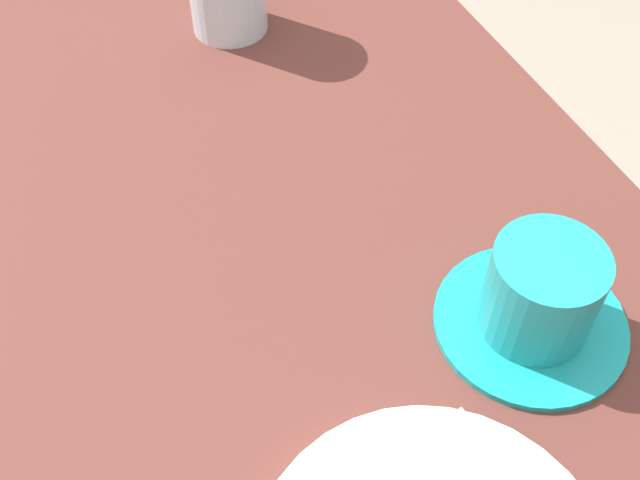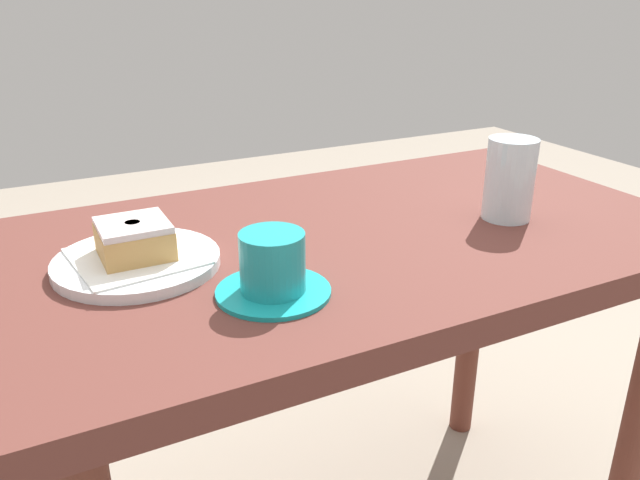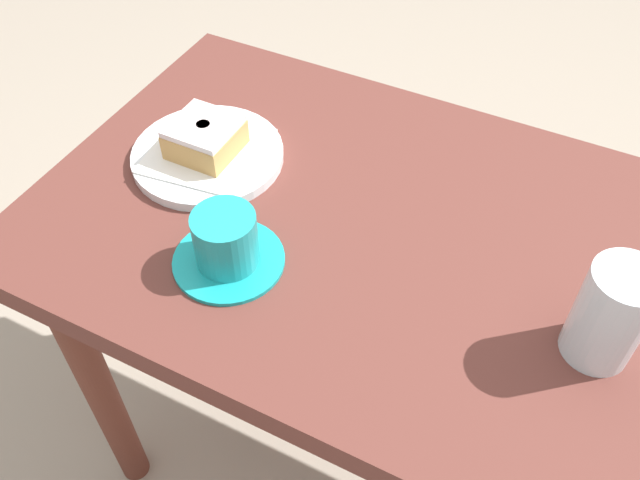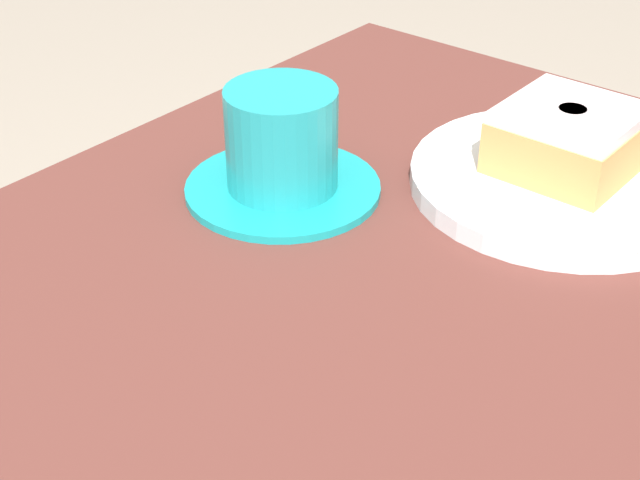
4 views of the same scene
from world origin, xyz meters
TOP-DOWN VIEW (x-y plane):
  - table at (0.00, 0.00)m, footprint 1.08×0.62m
  - coffee_cup at (-0.21, -0.14)m, footprint 0.15×0.15m

SIDE VIEW (x-z plane):
  - table at x=0.00m, z-range 0.26..0.98m
  - coffee_cup at x=-0.21m, z-range 0.71..0.80m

